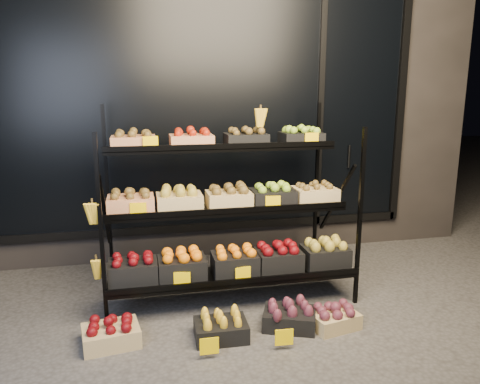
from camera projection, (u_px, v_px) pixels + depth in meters
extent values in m
plane|color=#514F4C|center=(243.00, 325.00, 3.62)|extent=(24.00, 24.00, 0.00)
cube|color=#2D2826|center=(196.00, 91.00, 5.71)|extent=(6.00, 2.00, 3.50)
cube|color=black|center=(209.00, 112.00, 4.79)|extent=(4.20, 0.04, 2.40)
cube|color=black|center=(211.00, 226.00, 5.03)|extent=(4.30, 0.06, 0.08)
cube|color=black|center=(400.00, 110.00, 5.22)|extent=(0.08, 0.06, 2.50)
cube|color=black|center=(320.00, 111.00, 5.02)|extent=(0.06, 0.06, 2.50)
cylinder|color=black|center=(349.00, 157.00, 5.17)|extent=(0.02, 0.02, 0.25)
cube|color=black|center=(101.00, 235.00, 3.41)|extent=(0.03, 0.03, 1.50)
cube|color=black|center=(360.00, 218.00, 3.84)|extent=(0.03, 0.03, 1.50)
cube|color=black|center=(108.00, 195.00, 4.32)|extent=(0.03, 0.03, 1.66)
cube|color=black|center=(316.00, 185.00, 4.75)|extent=(0.03, 0.03, 1.66)
cube|color=black|center=(234.00, 276.00, 3.90)|extent=(2.05, 0.42, 0.03)
cube|color=black|center=(239.00, 282.00, 3.70)|extent=(2.05, 0.02, 0.05)
cube|color=black|center=(227.00, 209.00, 4.07)|extent=(2.05, 0.40, 0.03)
cube|color=black|center=(231.00, 211.00, 3.88)|extent=(2.05, 0.02, 0.05)
cube|color=black|center=(220.00, 148.00, 4.25)|extent=(2.05, 0.40, 0.03)
cube|color=black|center=(224.00, 147.00, 4.06)|extent=(2.05, 0.02, 0.05)
cube|color=tan|center=(134.00, 142.00, 4.07)|extent=(0.38, 0.28, 0.11)
ellipsoid|color=brown|center=(133.00, 132.00, 4.05)|extent=(0.32, 0.24, 0.07)
cube|color=tan|center=(191.00, 141.00, 4.18)|extent=(0.38, 0.28, 0.11)
ellipsoid|color=#AB180C|center=(191.00, 131.00, 4.16)|extent=(0.32, 0.24, 0.07)
cube|color=black|center=(246.00, 140.00, 4.28)|extent=(0.38, 0.28, 0.11)
ellipsoid|color=brown|center=(246.00, 130.00, 4.26)|extent=(0.32, 0.24, 0.07)
cube|color=black|center=(301.00, 138.00, 4.40)|extent=(0.38, 0.28, 0.11)
ellipsoid|color=#96C130|center=(301.00, 129.00, 4.38)|extent=(0.32, 0.24, 0.07)
cube|color=tan|center=(131.00, 205.00, 3.88)|extent=(0.38, 0.28, 0.14)
ellipsoid|color=brown|center=(130.00, 193.00, 3.86)|extent=(0.32, 0.24, 0.07)
cube|color=tan|center=(180.00, 202.00, 3.97)|extent=(0.38, 0.28, 0.14)
ellipsoid|color=#B09831|center=(179.00, 191.00, 3.95)|extent=(0.32, 0.24, 0.07)
cube|color=tan|center=(229.00, 200.00, 4.06)|extent=(0.38, 0.28, 0.14)
ellipsoid|color=brown|center=(229.00, 188.00, 4.04)|extent=(0.32, 0.24, 0.07)
cube|color=black|center=(272.00, 197.00, 4.14)|extent=(0.38, 0.28, 0.14)
ellipsoid|color=#96C130|center=(273.00, 186.00, 4.12)|extent=(0.32, 0.24, 0.07)
cube|color=tan|center=(315.00, 195.00, 4.22)|extent=(0.38, 0.28, 0.14)
ellipsoid|color=brown|center=(315.00, 184.00, 4.20)|extent=(0.32, 0.24, 0.07)
cube|color=black|center=(133.00, 273.00, 3.70)|extent=(0.38, 0.28, 0.18)
ellipsoid|color=#6A070D|center=(132.00, 258.00, 3.68)|extent=(0.32, 0.24, 0.07)
cube|color=black|center=(182.00, 269.00, 3.79)|extent=(0.38, 0.28, 0.18)
ellipsoid|color=orange|center=(182.00, 255.00, 3.76)|extent=(0.32, 0.24, 0.07)
cube|color=black|center=(235.00, 264.00, 3.88)|extent=(0.38, 0.28, 0.18)
ellipsoid|color=orange|center=(235.00, 250.00, 3.85)|extent=(0.32, 0.24, 0.07)
cube|color=black|center=(278.00, 261.00, 3.96)|extent=(0.38, 0.28, 0.18)
ellipsoid|color=#6A070D|center=(278.00, 247.00, 3.93)|extent=(0.32, 0.24, 0.07)
cube|color=black|center=(325.00, 257.00, 4.04)|extent=(0.38, 0.28, 0.18)
ellipsoid|color=#B09831|center=(326.00, 244.00, 4.02)|extent=(0.32, 0.24, 0.07)
ellipsoid|color=yellow|center=(92.00, 202.00, 3.37)|extent=(0.14, 0.08, 0.22)
ellipsoid|color=yellow|center=(96.00, 258.00, 3.46)|extent=(0.14, 0.08, 0.22)
ellipsoid|color=yellow|center=(261.00, 108.00, 4.15)|extent=(0.14, 0.08, 0.22)
cube|color=#F7C600|center=(138.00, 210.00, 3.76)|extent=(0.13, 0.01, 0.12)
cube|color=#F7C600|center=(273.00, 203.00, 3.99)|extent=(0.13, 0.01, 0.12)
cube|color=#F7C600|center=(312.00, 139.00, 4.26)|extent=(0.13, 0.01, 0.12)
cube|color=#F7C600|center=(151.00, 143.00, 3.96)|extent=(0.13, 0.01, 0.12)
cube|color=#F7C600|center=(182.00, 279.00, 3.65)|extent=(0.13, 0.01, 0.12)
cube|color=#F7C600|center=(243.00, 274.00, 3.75)|extent=(0.13, 0.01, 0.12)
cube|color=#F7C600|center=(209.00, 351.00, 3.16)|extent=(0.13, 0.01, 0.12)
cube|color=#F7C600|center=(284.00, 342.00, 3.27)|extent=(0.13, 0.01, 0.12)
cube|color=tan|center=(111.00, 336.00, 3.34)|extent=(0.43, 0.35, 0.13)
ellipsoid|color=#6A070D|center=(110.00, 324.00, 3.32)|extent=(0.36, 0.29, 0.07)
cube|color=black|center=(221.00, 330.00, 3.43)|extent=(0.39, 0.29, 0.13)
ellipsoid|color=yellow|center=(221.00, 318.00, 3.41)|extent=(0.33, 0.24, 0.07)
cube|color=tan|center=(334.00, 320.00, 3.59)|extent=(0.40, 0.33, 0.12)
ellipsoid|color=brown|center=(334.00, 309.00, 3.57)|extent=(0.34, 0.28, 0.07)
cube|color=black|center=(289.00, 319.00, 3.59)|extent=(0.47, 0.41, 0.13)
ellipsoid|color=brown|center=(290.00, 307.00, 3.57)|extent=(0.40, 0.35, 0.07)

